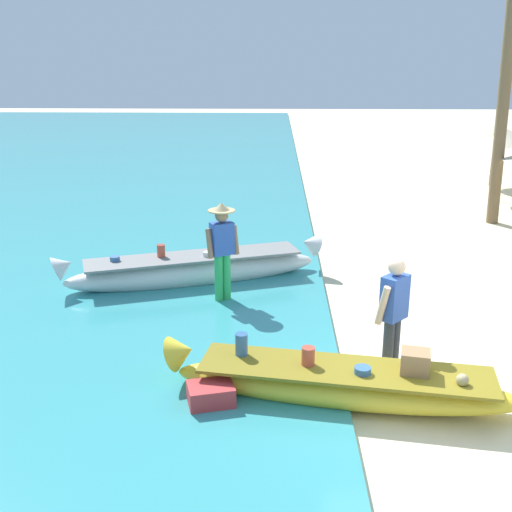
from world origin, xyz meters
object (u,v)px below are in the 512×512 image
(boat_yellow_foreground, at_px, (345,384))
(person_tourist_customer, at_px, (394,310))
(person_vendor_hatted, at_px, (222,247))
(boat_white_midground, at_px, (194,270))
(cooler_box, at_px, (211,398))

(boat_yellow_foreground, bearing_deg, person_tourist_customer, 49.29)
(person_vendor_hatted, bearing_deg, person_tourist_customer, -43.94)
(boat_yellow_foreground, height_order, person_vendor_hatted, person_vendor_hatted)
(boat_white_midground, distance_m, cooler_box, 4.22)
(boat_yellow_foreground, distance_m, boat_white_midground, 4.58)
(cooler_box, bearing_deg, person_tourist_customer, 8.52)
(boat_white_midground, distance_m, person_vendor_hatted, 1.27)
(boat_yellow_foreground, height_order, boat_white_midground, boat_white_midground)
(person_tourist_customer, bearing_deg, cooler_box, -156.55)
(person_vendor_hatted, bearing_deg, boat_yellow_foreground, -60.96)
(boat_yellow_foreground, bearing_deg, person_vendor_hatted, 119.04)
(person_vendor_hatted, distance_m, cooler_box, 3.39)
(boat_yellow_foreground, xyz_separation_m, person_tourist_customer, (0.67, 0.78, 0.63))
(boat_white_midground, bearing_deg, cooler_box, -80.43)
(boat_yellow_foreground, relative_size, boat_white_midground, 0.94)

